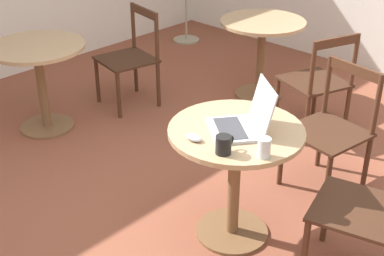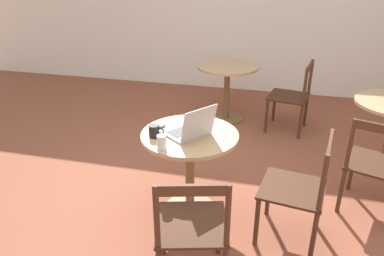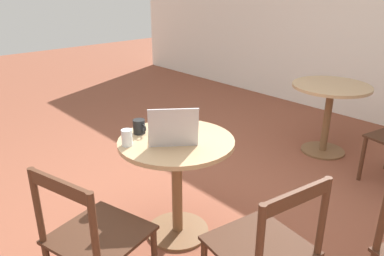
{
  "view_description": "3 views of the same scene",
  "coord_description": "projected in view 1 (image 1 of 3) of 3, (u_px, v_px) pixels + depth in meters",
  "views": [
    {
      "loc": [
        -1.97,
        -1.76,
        2.16
      ],
      "look_at": [
        0.09,
        0.22,
        0.63
      ],
      "focal_mm": 50.0,
      "sensor_mm": 36.0,
      "label": 1
    },
    {
      "loc": [
        0.76,
        -2.69,
        2.03
      ],
      "look_at": [
        0.03,
        0.28,
        0.6
      ],
      "focal_mm": 35.0,
      "sensor_mm": 36.0,
      "label": 2
    },
    {
      "loc": [
        1.87,
        -1.55,
        1.73
      ],
      "look_at": [
        -0.03,
        0.16,
        0.71
      ],
      "focal_mm": 35.0,
      "sensor_mm": 36.0,
      "label": 3
    }
  ],
  "objects": [
    {
      "name": "chair_far_right",
      "position": [
        131.0,
        58.0,
        4.81
      ],
      "size": [
        0.54,
        0.54,
        0.88
      ],
      "color": "#472819",
      "rests_on": "ground_plane"
    },
    {
      "name": "mouse",
      "position": [
        194.0,
        138.0,
        2.88
      ],
      "size": [
        0.06,
        0.1,
        0.03
      ],
      "color": "#B7B7BC",
      "rests_on": "cafe_table_near"
    },
    {
      "name": "chair_near_right",
      "position": [
        332.0,
        130.0,
        3.61
      ],
      "size": [
        0.52,
        0.52,
        0.88
      ],
      "color": "#472819",
      "rests_on": "ground_plane"
    },
    {
      "name": "cafe_table_near",
      "position": [
        235.0,
        156.0,
        3.09
      ],
      "size": [
        0.78,
        0.78,
        0.74
      ],
      "color": "brown",
      "rests_on": "ground_plane"
    },
    {
      "name": "chair_mid_front",
      "position": [
        318.0,
        83.0,
        4.31
      ],
      "size": [
        0.59,
        0.59,
        0.88
      ],
      "color": "#472819",
      "rests_on": "ground_plane"
    },
    {
      "name": "laptop",
      "position": [
        243.0,
        122.0,
        2.96
      ],
      "size": [
        0.44,
        0.44,
        0.27
      ],
      "color": "#B7B7BC",
      "rests_on": "cafe_table_near"
    },
    {
      "name": "cafe_table_far",
      "position": [
        39.0,
        66.0,
        4.33
      ],
      "size": [
        0.78,
        0.78,
        0.74
      ],
      "color": "brown",
      "rests_on": "ground_plane"
    },
    {
      "name": "drinking_glass",
      "position": [
        264.0,
        148.0,
        2.71
      ],
      "size": [
        0.07,
        0.07,
        0.11
      ],
      "color": "silver",
      "rests_on": "cafe_table_near"
    },
    {
      "name": "mug",
      "position": [
        224.0,
        145.0,
        2.75
      ],
      "size": [
        0.12,
        0.08,
        0.1
      ],
      "color": "black",
      "rests_on": "cafe_table_near"
    },
    {
      "name": "cafe_table_mid",
      "position": [
        262.0,
        39.0,
        4.91
      ],
      "size": [
        0.78,
        0.78,
        0.74
      ],
      "color": "brown",
      "rests_on": "ground_plane"
    },
    {
      "name": "chair_near_front",
      "position": [
        367.0,
        211.0,
        2.82
      ],
      "size": [
        0.56,
        0.56,
        0.88
      ],
      "color": "#472819",
      "rests_on": "ground_plane"
    },
    {
      "name": "ground_plane",
      "position": [
        207.0,
        232.0,
        3.35
      ],
      "size": [
        16.0,
        16.0,
        0.0
      ],
      "primitive_type": "plane",
      "color": "brown"
    }
  ]
}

